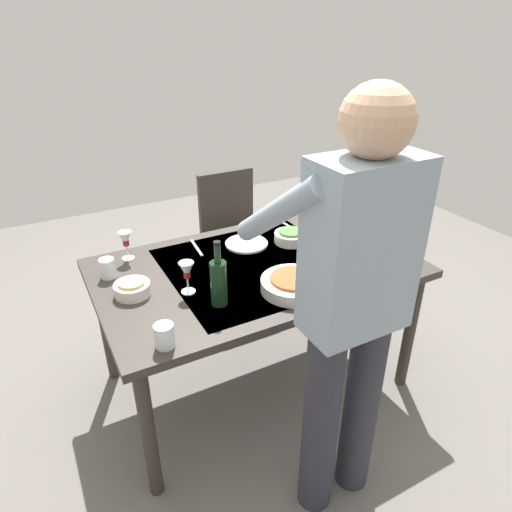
% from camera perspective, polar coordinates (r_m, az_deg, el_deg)
% --- Properties ---
extents(ground_plane, '(6.00, 6.00, 0.00)m').
position_cam_1_polar(ground_plane, '(2.69, 0.00, -15.09)').
color(ground_plane, '#66605B').
extents(dining_table, '(1.56, 0.96, 0.74)m').
position_cam_1_polar(dining_table, '(2.29, 0.00, -2.68)').
color(dining_table, '#332D28').
rests_on(dining_table, ground_plane).
extents(chair_near, '(0.40, 0.40, 0.91)m').
position_cam_1_polar(chair_near, '(3.15, -2.92, 3.33)').
color(chair_near, black).
rests_on(chair_near, ground_plane).
extents(person_server, '(0.42, 0.61, 1.69)m').
position_cam_1_polar(person_server, '(1.61, 11.86, -5.73)').
color(person_server, '#2D2D38').
rests_on(person_server, ground_plane).
extents(wine_bottle, '(0.07, 0.07, 0.30)m').
position_cam_1_polar(wine_bottle, '(1.91, -4.72, -3.20)').
color(wine_bottle, black).
rests_on(wine_bottle, dining_table).
extents(wine_glass_left, '(0.07, 0.07, 0.15)m').
position_cam_1_polar(wine_glass_left, '(2.01, -8.69, -1.99)').
color(wine_glass_left, white).
rests_on(wine_glass_left, dining_table).
extents(wine_glass_right, '(0.07, 0.07, 0.15)m').
position_cam_1_polar(wine_glass_right, '(2.36, -16.07, 1.90)').
color(wine_glass_right, white).
rests_on(wine_glass_right, dining_table).
extents(water_cup_near_left, '(0.07, 0.07, 0.10)m').
position_cam_1_polar(water_cup_near_left, '(2.56, 13.13, 3.06)').
color(water_cup_near_left, silver).
rests_on(water_cup_near_left, dining_table).
extents(water_cup_near_right, '(0.07, 0.07, 0.09)m').
position_cam_1_polar(water_cup_near_right, '(1.74, -11.44, -9.80)').
color(water_cup_near_right, silver).
rests_on(water_cup_near_right, dining_table).
extents(water_cup_far_left, '(0.07, 0.07, 0.10)m').
position_cam_1_polar(water_cup_far_left, '(2.24, -18.16, -1.47)').
color(water_cup_far_left, silver).
rests_on(water_cup_far_left, dining_table).
extents(serving_bowl_pasta, '(0.30, 0.30, 0.07)m').
position_cam_1_polar(serving_bowl_pasta, '(2.04, 4.79, -3.50)').
color(serving_bowl_pasta, silver).
rests_on(serving_bowl_pasta, dining_table).
extents(side_bowl_salad, '(0.18, 0.18, 0.07)m').
position_cam_1_polar(side_bowl_salad, '(2.48, 4.40, 2.46)').
color(side_bowl_salad, silver).
rests_on(side_bowl_salad, dining_table).
extents(side_bowl_bread, '(0.16, 0.16, 0.07)m').
position_cam_1_polar(side_bowl_bread, '(2.08, -15.29, -3.91)').
color(side_bowl_bread, silver).
rests_on(side_bowl_bread, dining_table).
extents(dinner_plate_near, '(0.23, 0.23, 0.01)m').
position_cam_1_polar(dinner_plate_near, '(2.45, -1.20, 1.57)').
color(dinner_plate_near, silver).
rests_on(dinner_plate_near, dining_table).
extents(dinner_plate_far, '(0.23, 0.23, 0.01)m').
position_cam_1_polar(dinner_plate_far, '(2.28, 13.59, -1.52)').
color(dinner_plate_far, silver).
rests_on(dinner_plate_far, dining_table).
extents(table_knife, '(0.03, 0.20, 0.00)m').
position_cam_1_polar(table_knife, '(2.44, -7.49, 1.05)').
color(table_knife, silver).
rests_on(table_knife, dining_table).
extents(table_fork, '(0.03, 0.18, 0.00)m').
position_cam_1_polar(table_fork, '(2.69, 3.92, 3.89)').
color(table_fork, silver).
rests_on(table_fork, dining_table).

